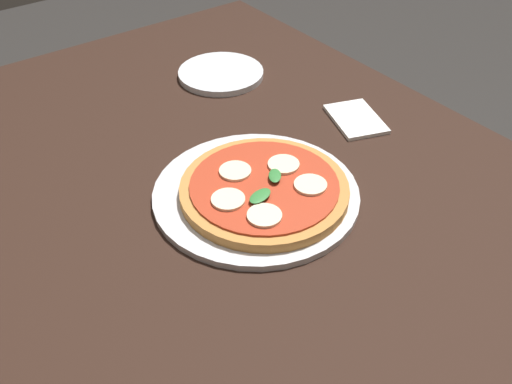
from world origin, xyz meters
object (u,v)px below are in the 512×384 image
pizza (265,190)px  napkin (356,119)px  plate_white (221,74)px  serving_tray (256,194)px  dining_table (255,240)px

pizza → napkin: pizza is taller
pizza → plate_white: bearing=-24.6°
plate_white → napkin: (-0.32, -0.11, -0.00)m
serving_tray → napkin: bearing=-76.8°
serving_tray → dining_table: bearing=135.9°
serving_tray → pizza: (-0.02, -0.01, 0.02)m
napkin → dining_table: bearing=105.1°
pizza → napkin: (0.09, -0.30, -0.02)m
dining_table → serving_tray: 0.09m
pizza → napkin: bearing=-73.3°
dining_table → pizza: 0.11m
serving_tray → pizza: bearing=-161.2°
serving_tray → plate_white: 0.44m
plate_white → napkin: bearing=-160.6°
pizza → napkin: size_ratio=2.18×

